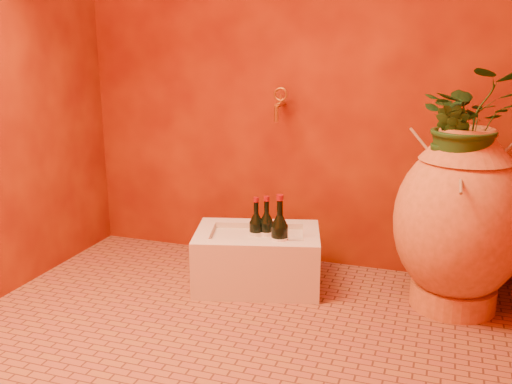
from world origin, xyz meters
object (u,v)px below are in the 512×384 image
(stone_basin, at_px, (257,259))
(wine_bottle_c, at_px, (256,234))
(wine_bottle_a, at_px, (266,234))
(wall_tap, at_px, (280,103))
(wine_bottle_b, at_px, (279,240))
(amphora, at_px, (460,221))

(stone_basin, height_order, wine_bottle_c, wine_bottle_c)
(stone_basin, distance_m, wine_bottle_a, 0.14)
(wine_bottle_c, distance_m, wall_tap, 0.71)
(wine_bottle_b, bearing_deg, wine_bottle_a, 131.41)
(amphora, xyz_separation_m, wine_bottle_b, (-0.82, -0.14, -0.14))
(stone_basin, height_order, wine_bottle_a, wine_bottle_a)
(amphora, xyz_separation_m, stone_basin, (-0.95, -0.07, -0.29))
(amphora, distance_m, wine_bottle_a, 0.93)
(amphora, xyz_separation_m, wall_tap, (-0.94, 0.26, 0.48))
(wine_bottle_b, bearing_deg, stone_basin, 151.42)
(stone_basin, relative_size, wine_bottle_a, 2.32)
(wine_bottle_a, height_order, wine_bottle_b, wine_bottle_b)
(stone_basin, bearing_deg, wall_tap, 87.71)
(wine_bottle_a, xyz_separation_m, wine_bottle_c, (-0.05, -0.02, -0.00))
(amphora, bearing_deg, wine_bottle_c, -177.43)
(wine_bottle_c, xyz_separation_m, wall_tap, (0.03, 0.30, 0.64))
(wine_bottle_a, distance_m, wall_tap, 0.70)
(wine_bottle_b, height_order, wall_tap, wall_tap)
(amphora, xyz_separation_m, wine_bottle_c, (-0.97, -0.04, -0.16))
(wine_bottle_b, relative_size, wall_tap, 2.02)
(stone_basin, height_order, wine_bottle_b, wine_bottle_b)
(wine_bottle_b, distance_m, wine_bottle_c, 0.18)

